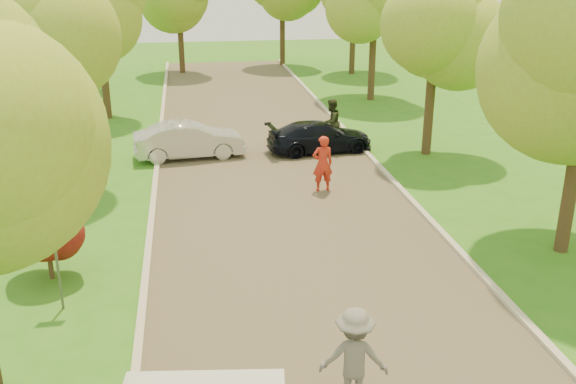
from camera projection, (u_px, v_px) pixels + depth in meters
road at (291, 222)px, 18.85m from camera, size 8.00×60.00×0.01m
curb_left at (150, 229)px, 18.23m from camera, size 0.18×60.00×0.12m
curb_right at (422, 212)px, 19.43m from camera, size 0.18×60.00×0.12m
street_sign at (55, 244)px, 13.75m from camera, size 0.55×0.06×2.17m
red_shrub at (46, 237)px, 15.22m from camera, size 1.70×1.70×1.95m
tree_l_midb at (54, 51)px, 19.94m from camera, size 4.30×4.20×6.62m
tree_l_far at (102, 0)px, 28.95m from camera, size 4.92×4.80×7.79m
tree_r_midb at (441, 27)px, 23.67m from camera, size 4.51×4.40×7.01m
silver_sedan at (189, 140)px, 24.61m from camera, size 4.31×1.87×1.38m
dark_sedan at (320, 137)px, 25.39m from camera, size 4.36×2.17×1.22m
skateboarder at (354, 358)px, 10.80m from camera, size 1.30×0.92×1.83m
person_striped at (323, 164)px, 21.03m from camera, size 0.72×0.50×1.89m
person_olive at (331, 122)px, 26.23m from camera, size 1.16×1.15×1.90m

